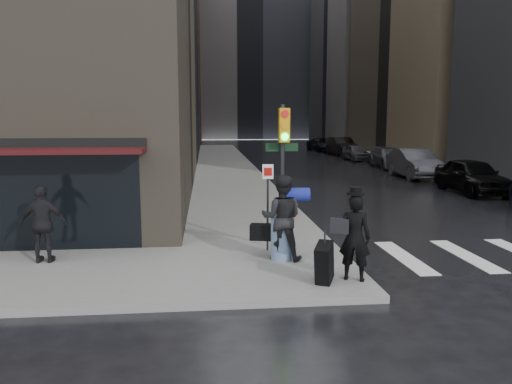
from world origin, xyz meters
TOP-DOWN VIEW (x-y plane):
  - ground at (0.00, 0.00)m, footprint 140.00×140.00m
  - sidewalk_left at (0.00, 27.00)m, footprint 4.00×50.00m
  - sidewalk_right at (13.50, 27.00)m, footprint 3.00×50.00m
  - bldg_left_far at (-13.00, 62.00)m, footprint 22.00×20.00m
  - bldg_right_far at (26.00, 58.00)m, footprint 22.00×20.00m
  - bldg_distant at (6.00, 78.00)m, footprint 40.00×12.00m
  - man_overcoat at (1.47, -1.05)m, footprint 1.30×0.85m
  - man_jeans at (0.36, 0.61)m, footprint 1.38×1.00m
  - man_greycoat at (-5.03, 0.91)m, footprint 1.06×0.47m
  - traffic_light at (0.47, 1.37)m, footprint 0.90×0.43m
  - fire_hydrant at (1.45, 5.58)m, footprint 0.43×0.32m
  - parked_car_1 at (10.78, 11.06)m, footprint 2.00×4.74m
  - parked_car_2 at (10.62, 17.09)m, footprint 1.97×5.12m
  - parked_car_3 at (11.39, 23.12)m, footprint 2.10×4.83m
  - parked_car_4 at (10.87, 29.15)m, footprint 1.64×3.93m
  - parked_car_5 at (11.29, 35.18)m, footprint 2.07×5.16m
  - parked_car_6 at (10.96, 41.21)m, footprint 2.79×5.19m

SIDE VIEW (x-z plane):
  - ground at x=0.00m, z-range 0.00..0.00m
  - sidewalk_left at x=0.00m, z-range 0.00..0.15m
  - sidewalk_right at x=13.50m, z-range 0.00..0.15m
  - fire_hydrant at x=1.45m, z-range 0.11..0.85m
  - parked_car_4 at x=10.87m, z-range 0.00..1.33m
  - parked_car_3 at x=11.39m, z-range 0.00..1.38m
  - parked_car_6 at x=10.96m, z-range 0.00..1.39m
  - parked_car_1 at x=10.78m, z-range 0.00..1.60m
  - parked_car_2 at x=10.62m, z-range 0.00..1.66m
  - parked_car_5 at x=11.29m, z-range 0.00..1.67m
  - man_overcoat at x=1.47m, z-range -0.01..1.93m
  - man_greycoat at x=-5.03m, z-range 0.15..1.93m
  - man_jeans at x=0.36m, z-range 0.15..2.13m
  - traffic_light at x=0.47m, z-range 0.67..4.26m
  - bldg_right_far at x=26.00m, z-range 0.00..25.00m
  - bldg_left_far at x=-13.00m, z-range 0.00..26.00m
  - bldg_distant at x=6.00m, z-range 0.00..32.00m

